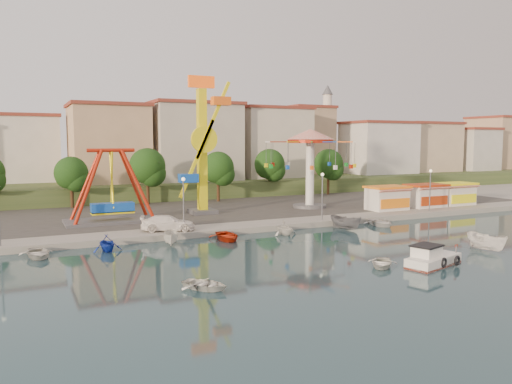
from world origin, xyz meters
TOP-DOWN VIEW (x-y plane):
  - ground at (0.00, 0.00)m, footprint 200.00×200.00m
  - quay_deck at (0.00, 62.00)m, footprint 200.00×100.00m
  - asphalt_pad at (0.00, 30.00)m, footprint 90.00×28.00m
  - hill_terrace at (0.00, 67.00)m, footprint 200.00×60.00m
  - pirate_ship_ride at (-13.26, 21.79)m, footprint 10.00×5.00m
  - kamikaze_tower at (-2.03, 23.42)m, footprint 4.88×3.10m
  - wave_swinger at (12.45, 22.74)m, footprint 11.60×11.60m
  - booth_left at (20.20, 16.49)m, footprint 5.40×3.78m
  - booth_mid at (26.82, 16.49)m, footprint 5.40×3.78m
  - booth_right at (32.19, 16.49)m, footprint 5.40×3.78m
  - lamp_post_1 at (-8.00, 13.00)m, footprint 0.14×0.14m
  - lamp_post_2 at (8.00, 13.00)m, footprint 0.14×0.14m
  - lamp_post_3 at (24.00, 13.00)m, footprint 0.14×0.14m
  - tree_1 at (-16.00, 36.24)m, footprint 4.35×4.35m
  - tree_2 at (-6.00, 35.81)m, footprint 5.02×5.02m
  - tree_3 at (4.00, 34.36)m, footprint 4.68×4.68m
  - tree_4 at (14.00, 37.35)m, footprint 4.86×4.86m
  - tree_5 at (24.00, 35.54)m, footprint 4.83×4.83m
  - building_1 at (-21.33, 51.38)m, footprint 12.33×9.01m
  - building_2 at (-8.19, 51.96)m, footprint 11.95×9.28m
  - building_3 at (5.60, 48.80)m, footprint 12.59×10.50m
  - building_4 at (19.07, 52.20)m, footprint 10.75×9.23m
  - building_5 at (32.37, 50.33)m, footprint 12.77×10.96m
  - building_6 at (44.15, 48.77)m, footprint 8.23×8.98m
  - building_7 at (56.03, 53.70)m, footprint 11.59×10.93m
  - building_8 at (69.93, 47.19)m, footprint 12.84×9.28m
  - building_9 at (83.46, 49.95)m, footprint 12.95×9.17m
  - minaret at (36.00, 54.00)m, footprint 2.80×2.80m
  - cabin_motorboat at (5.35, -6.00)m, footprint 5.41×3.29m
  - rowboat_a at (-12.08, -4.26)m, footprint 3.66×3.83m
  - rowboat_b at (1.68, -4.65)m, footprint 3.76×3.78m
  - skiff at (13.53, -4.13)m, footprint 1.56×4.01m
  - van at (-9.32, 14.00)m, footprint 5.62×3.52m
  - moored_boat_0 at (-21.25, 9.80)m, footprint 2.96×3.90m
  - moored_boat_1 at (-15.84, 9.80)m, footprint 2.72×3.05m
  - moored_boat_2 at (-10.22, 9.80)m, footprint 2.23×3.74m
  - moored_boat_3 at (-4.78, 9.80)m, footprint 3.11×4.18m
  - moored_boat_4 at (1.46, 9.80)m, footprint 2.75×3.08m
  - moored_boat_5 at (8.93, 9.80)m, footprint 2.57×4.21m
  - moored_boat_6 at (13.67, 9.80)m, footprint 3.33×4.31m

SIDE VIEW (x-z plane):
  - ground at x=0.00m, z-range 0.00..0.00m
  - quay_deck at x=0.00m, z-range 0.00..0.60m
  - rowboat_b at x=1.68m, z-range 0.00..0.64m
  - rowboat_a at x=-12.08m, z-range 0.00..0.65m
  - moored_boat_0 at x=-21.25m, z-range 0.00..0.76m
  - moored_boat_6 at x=13.67m, z-range 0.00..0.82m
  - moored_boat_3 at x=-4.78m, z-range 0.00..0.83m
  - cabin_motorboat at x=5.35m, z-range -0.42..1.37m
  - asphalt_pad at x=0.00m, z-range 0.60..0.61m
  - moored_boat_2 at x=-10.22m, z-range 0.00..1.36m
  - moored_boat_1 at x=-15.84m, z-range 0.00..1.45m
  - moored_boat_4 at x=1.46m, z-range 0.00..1.47m
  - moored_boat_5 at x=8.93m, z-range 0.00..1.53m
  - skiff at x=13.53m, z-range 0.00..1.54m
  - van at x=-9.32m, z-range 0.60..2.12m
  - hill_terrace at x=0.00m, z-range 0.00..3.00m
  - booth_left at x=20.20m, z-range 0.62..3.70m
  - booth_mid at x=26.82m, z-range 0.62..3.70m
  - booth_right at x=32.19m, z-range 0.62..3.70m
  - lamp_post_1 at x=-8.00m, z-range 0.60..5.60m
  - lamp_post_2 at x=8.00m, z-range 0.60..5.60m
  - lamp_post_3 at x=24.00m, z-range 0.60..5.60m
  - pirate_ship_ride at x=-13.26m, z-range 0.39..8.39m
  - tree_1 at x=-16.00m, z-range 1.80..8.60m
  - tree_3 at x=4.00m, z-range 1.90..9.21m
  - tree_5 at x=24.00m, z-range 1.94..9.48m
  - tree_4 at x=14.00m, z-range 1.95..9.55m
  - tree_2 at x=-6.00m, z-range 1.99..9.84m
  - building_1 at x=-21.33m, z-range 3.00..11.63m
  - building_7 at x=56.03m, z-range 3.00..11.76m
  - building_3 at x=5.60m, z-range 3.00..12.20m
  - building_9 at x=83.46m, z-range 3.00..12.21m
  - building_4 at x=19.07m, z-range 3.00..12.24m
  - wave_swinger at x=12.45m, z-range 3.00..13.40m
  - kamikaze_tower at x=-2.03m, z-range 0.31..16.81m
  - building_5 at x=32.37m, z-range 3.00..14.21m
  - building_2 at x=-8.19m, z-range 3.00..14.23m
  - building_6 at x=44.15m, z-range 3.00..15.36m
  - building_8 at x=69.93m, z-range 3.00..15.58m
  - minaret at x=36.00m, z-range 3.55..21.55m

